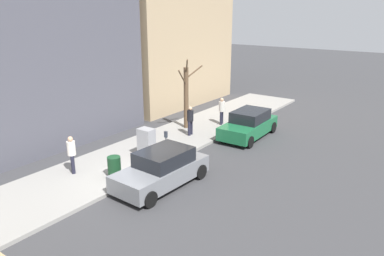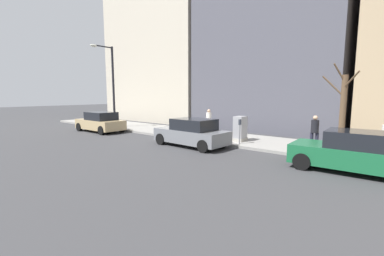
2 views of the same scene
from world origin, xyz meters
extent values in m
plane|color=#38383A|center=(0.00, 0.00, 0.00)|extent=(120.00, 120.00, 0.00)
cube|color=gray|center=(2.00, 0.00, 0.07)|extent=(4.00, 36.00, 0.15)
cube|color=#196038|center=(-1.04, -8.11, 0.57)|extent=(1.93, 4.25, 0.70)
cube|color=black|center=(-1.04, -8.31, 1.22)|extent=(1.67, 2.25, 0.60)
cylinder|color=black|center=(-1.94, -6.59, 0.32)|extent=(0.24, 0.65, 0.64)
cylinder|color=black|center=(-0.24, -6.54, 0.32)|extent=(0.24, 0.65, 0.64)
cube|color=slate|center=(-1.08, -0.48, 0.57)|extent=(1.97, 4.27, 0.70)
cube|color=black|center=(-1.09, -0.68, 1.22)|extent=(1.69, 2.26, 0.60)
cylinder|color=black|center=(-1.86, 1.10, 0.32)|extent=(0.25, 0.65, 0.64)
cylinder|color=black|center=(-0.17, 1.04, 0.32)|extent=(0.25, 0.65, 0.64)
cylinder|color=black|center=(-1.99, -1.99, 0.32)|extent=(0.25, 0.65, 0.64)
cylinder|color=black|center=(-0.29, -2.06, 0.32)|extent=(0.25, 0.65, 0.64)
cube|color=tan|center=(-1.21, 8.43, 0.57)|extent=(1.82, 4.21, 0.70)
cube|color=black|center=(-1.21, 8.23, 1.22)|extent=(1.61, 2.21, 0.60)
cylinder|color=black|center=(-2.07, 9.98, 0.32)|extent=(0.22, 0.64, 0.64)
cylinder|color=black|center=(-0.37, 9.99, 0.32)|extent=(0.22, 0.64, 0.64)
cylinder|color=black|center=(-2.06, 6.88, 0.32)|extent=(0.22, 0.64, 0.64)
cylinder|color=black|center=(-0.36, 6.89, 0.32)|extent=(0.22, 0.64, 0.64)
cylinder|color=slate|center=(0.45, -2.64, 0.68)|extent=(0.07, 0.07, 1.05)
cube|color=#2D333D|center=(0.45, -2.64, 1.35)|extent=(0.14, 0.10, 0.30)
cube|color=#A8A399|center=(1.30, -2.21, 0.24)|extent=(0.83, 0.61, 0.18)
cube|color=#939399|center=(1.30, -2.21, 0.96)|extent=(0.75, 0.55, 1.25)
cylinder|color=black|center=(0.55, 9.11, 3.40)|extent=(0.18, 0.18, 6.50)
cylinder|color=black|center=(-0.25, 9.11, 6.55)|extent=(1.60, 0.10, 0.10)
ellipsoid|color=beige|center=(-1.05, 9.11, 6.50)|extent=(0.56, 0.32, 0.20)
cylinder|color=brown|center=(2.60, -7.12, 1.96)|extent=(0.28, 0.28, 3.62)
cylinder|color=brown|center=(2.23, -7.42, 3.51)|extent=(0.74, 0.73, 0.79)
cylinder|color=brown|center=(2.48, -6.64, 3.23)|extent=(0.28, 1.02, 1.08)
cylinder|color=brown|center=(2.38, -6.90, 3.85)|extent=(0.50, 0.53, 0.96)
cylinder|color=#14381E|center=(0.90, 0.25, 0.60)|extent=(0.56, 0.56, 0.90)
cylinder|color=#1E1E2D|center=(1.21, -8.85, 0.56)|extent=(0.16, 0.16, 0.82)
cylinder|color=#1E1E2D|center=(1.60, -6.25, 0.56)|extent=(0.16, 0.16, 0.82)
cylinder|color=#1E1E2D|center=(1.57, -6.02, 0.56)|extent=(0.16, 0.16, 0.82)
cylinder|color=black|center=(1.58, -6.13, 1.28)|extent=(0.36, 0.36, 0.62)
sphere|color=tan|center=(1.58, -6.13, 1.70)|extent=(0.22, 0.22, 0.22)
cylinder|color=#1E1E2D|center=(2.78, 0.95, 0.56)|extent=(0.16, 0.16, 0.82)
cylinder|color=#1E1E2D|center=(2.58, 1.08, 0.56)|extent=(0.16, 0.16, 0.82)
cylinder|color=silver|center=(2.68, 1.01, 1.28)|extent=(0.36, 0.36, 0.62)
sphere|color=tan|center=(2.68, 1.01, 1.70)|extent=(0.22, 0.22, 0.22)
cube|color=#BCB29E|center=(11.81, 11.57, 9.85)|extent=(12.62, 12.62, 19.69)
camera|label=1|loc=(-10.32, 10.12, 6.95)|focal=35.00mm
camera|label=2|loc=(-11.84, -9.34, 2.82)|focal=24.00mm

